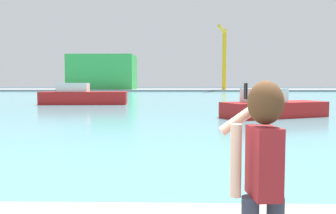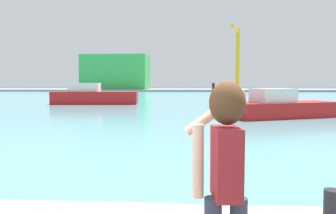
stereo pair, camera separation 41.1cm
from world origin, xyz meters
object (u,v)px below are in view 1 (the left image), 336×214
object	(u,v)px
person_photographer	(262,166)
boat_moored	(82,96)
boat_moored_2	(273,107)
port_crane	(224,52)
warehouse_left	(103,72)

from	to	relation	value
person_photographer	boat_moored	bearing A→B (deg)	10.86
boat_moored_2	person_photographer	bearing A→B (deg)	-129.16
person_photographer	boat_moored	world-z (taller)	person_photographer
person_photographer	boat_moored	size ratio (longest dim) A/B	0.20
boat_moored	port_crane	world-z (taller)	port_crane
warehouse_left	port_crane	xyz separation A→B (m)	(30.72, -6.56, 4.66)
boat_moored_2	port_crane	xyz separation A→B (m)	(5.16, 64.19, 8.83)
warehouse_left	person_photographer	bearing A→B (deg)	-77.52
warehouse_left	port_crane	bearing A→B (deg)	-12.05
boat_moored	person_photographer	bearing A→B (deg)	-77.38
warehouse_left	boat_moored_2	bearing A→B (deg)	-70.14
person_photographer	boat_moored	distance (m)	34.72
boat_moored_2	warehouse_left	xyz separation A→B (m)	(-25.56, 70.74, 4.17)
warehouse_left	port_crane	distance (m)	31.76
boat_moored_2	port_crane	size ratio (longest dim) A/B	0.49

